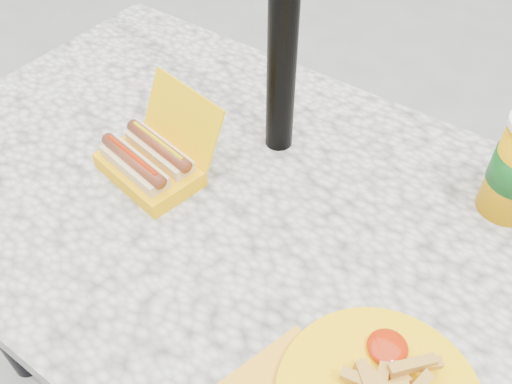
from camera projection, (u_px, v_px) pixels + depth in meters
The scene contains 3 objects.
ground at pixel (237, 382), 1.47m from camera, with size 60.00×60.00×0.00m, color slate.
picnic_table at pixel (229, 232), 1.01m from camera, with size 1.20×0.80×0.75m.
hotdog_box at pixel (151, 161), 0.94m from camera, with size 0.20×0.19×0.14m.
Camera 1 is at (0.41, -0.49, 1.42)m, focal length 38.00 mm.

